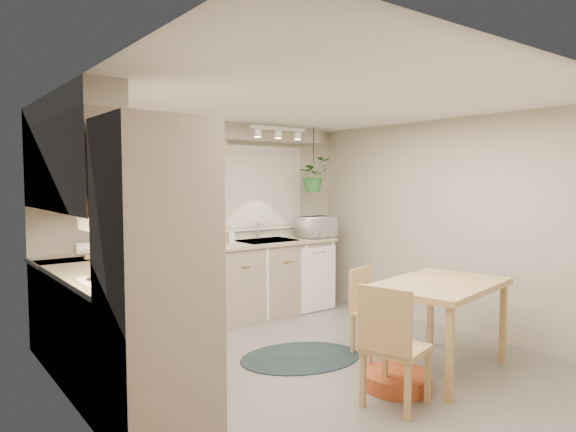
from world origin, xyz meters
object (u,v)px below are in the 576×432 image
object	(u,v)px
braided_rug	(301,357)
pet_bed	(397,380)
microwave	(316,225)
chair_back	(375,311)
dining_table	(439,326)
chair_left	(396,345)

from	to	relation	value
braided_rug	pet_bed	distance (m)	1.05
pet_bed	microwave	xyz separation A→B (m)	(1.23, 2.48, 1.05)
chair_back	microwave	size ratio (longest dim) A/B	1.65
chair_back	pet_bed	bearing A→B (deg)	40.99
microwave	braided_rug	bearing A→B (deg)	-141.59
dining_table	pet_bed	world-z (taller)	dining_table
braided_rug	pet_bed	bearing A→B (deg)	-79.92
chair_back	pet_bed	xyz separation A→B (m)	(-0.51, -0.73, -0.35)
chair_left	dining_table	bearing A→B (deg)	91.37
dining_table	microwave	bearing A→B (deg)	75.58
chair_left	braided_rug	xyz separation A→B (m)	(0.07, 1.24, -0.46)
dining_table	braided_rug	bearing A→B (deg)	128.67
chair_left	chair_back	bearing A→B (deg)	125.56
braided_rug	dining_table	bearing A→B (deg)	-51.33
dining_table	pet_bed	xyz separation A→B (m)	(-0.61, -0.05, -0.34)
chair_back	dining_table	bearing A→B (deg)	84.26
dining_table	chair_back	xyz separation A→B (m)	(-0.10, 0.68, 0.01)
chair_back	braided_rug	distance (m)	0.86
chair_back	chair_left	bearing A→B (deg)	36.65
braided_rug	microwave	xyz separation A→B (m)	(1.42, 1.44, 1.10)
dining_table	chair_back	distance (m)	0.69
pet_bed	microwave	size ratio (longest dim) A/B	1.12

